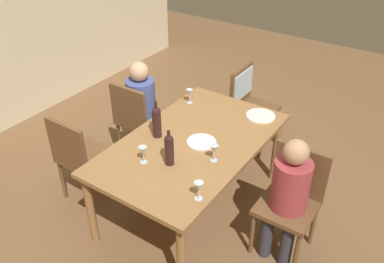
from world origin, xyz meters
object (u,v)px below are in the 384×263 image
(person_woman_host, at_px, (288,192))
(handbag, at_px, (117,167))
(chair_near, at_px, (292,194))
(wine_bottle_dark_red, at_px, (157,121))
(wine_glass_near_right, at_px, (214,150))
(chair_far_left, at_px, (79,154))
(chair_right_end, at_px, (246,96))
(dinner_plate_host, at_px, (201,142))
(dinner_plate_guest_left, at_px, (261,116))
(chair_far_right, at_px, (137,117))
(wine_glass_centre, at_px, (190,93))
(person_man_bearded, at_px, (143,103))
(wine_glass_far, at_px, (143,151))
(dining_table, at_px, (192,149))
(wine_bottle_tall_green, at_px, (169,149))
(wine_glass_near_left, at_px, (199,187))

(person_woman_host, height_order, handbag, person_woman_host)
(chair_near, distance_m, wine_bottle_dark_red, 1.28)
(chair_near, relative_size, wine_glass_near_right, 6.17)
(chair_far_left, xyz_separation_m, person_woman_host, (0.46, -1.82, 0.11))
(chair_right_end, relative_size, dinner_plate_host, 3.62)
(chair_far_left, height_order, person_woman_host, person_woman_host)
(wine_glass_near_right, bearing_deg, dinner_plate_host, 54.55)
(dinner_plate_host, xyz_separation_m, dinner_plate_guest_left, (0.68, -0.23, 0.00))
(wine_glass_near_right, xyz_separation_m, dinner_plate_guest_left, (0.84, -0.01, -0.10))
(chair_far_right, relative_size, chair_far_left, 1.00)
(wine_glass_centre, xyz_separation_m, wine_glass_near_right, (-0.68, -0.70, 0.00))
(person_man_bearded, bearing_deg, chair_near, -10.56)
(wine_bottle_dark_red, height_order, wine_glass_far, wine_bottle_dark_red)
(person_woman_host, distance_m, person_man_bearded, 1.88)
(dining_table, relative_size, dinner_plate_guest_left, 6.44)
(wine_bottle_tall_green, height_order, dinner_plate_host, wine_bottle_tall_green)
(person_man_bearded, bearing_deg, dinner_plate_guest_left, 13.05)
(wine_bottle_tall_green, height_order, wine_glass_near_right, wine_bottle_tall_green)
(wine_bottle_tall_green, bearing_deg, chair_near, -63.11)
(dinner_plate_host, xyz_separation_m, handbag, (-0.08, 0.99, -0.65))
(person_man_bearded, height_order, wine_glass_near_left, person_man_bearded)
(person_woman_host, distance_m, wine_glass_near_right, 0.66)
(chair_right_end, xyz_separation_m, dinner_plate_guest_left, (-0.56, -0.43, 0.16))
(dinner_plate_host, height_order, dinner_plate_guest_left, same)
(wine_glass_centre, height_order, wine_glass_far, same)
(wine_bottle_dark_red, relative_size, wine_glass_far, 2.34)
(person_woman_host, bearing_deg, handbag, 0.80)
(person_woman_host, relative_size, wine_glass_near_left, 7.39)
(chair_near, height_order, dinner_plate_guest_left, chair_near)
(dinner_plate_guest_left, bearing_deg, wine_glass_near_right, 179.47)
(dining_table, relative_size, wine_glass_near_left, 11.96)
(dining_table, bearing_deg, person_man_bearded, 64.90)
(chair_near, bearing_deg, wine_glass_far, 27.30)
(wine_bottle_dark_red, xyz_separation_m, dinner_plate_host, (0.13, -0.38, -0.15))
(wine_glass_near_left, height_order, wine_glass_centre, same)
(dining_table, distance_m, chair_right_end, 1.28)
(wine_bottle_tall_green, bearing_deg, chair_right_end, 5.33)
(dinner_plate_guest_left, bearing_deg, wine_bottle_tall_green, 165.40)
(dining_table, distance_m, wine_glass_near_left, 0.75)
(chair_near, height_order, handbag, chair_near)
(dining_table, xyz_separation_m, person_man_bearded, (0.43, 0.91, -0.02))
(wine_bottle_dark_red, distance_m, wine_glass_far, 0.39)
(wine_glass_centre, bearing_deg, wine_glass_near_right, -134.23)
(handbag, bearing_deg, person_man_bearded, 0.00)
(chair_far_right, height_order, dinner_plate_guest_left, chair_far_right)
(wine_bottle_tall_green, distance_m, wine_bottle_dark_red, 0.42)
(wine_glass_centre, bearing_deg, dining_table, -143.95)
(dinner_plate_host, bearing_deg, wine_glass_near_right, -125.45)
(dinner_plate_host, distance_m, dinner_plate_guest_left, 0.72)
(wine_bottle_dark_red, relative_size, handbag, 1.24)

